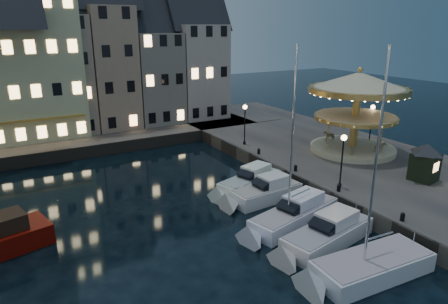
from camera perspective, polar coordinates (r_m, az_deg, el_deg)
ground at (r=27.44m, az=6.65°, el=-11.12°), size 160.00×160.00×0.00m
quay_east at (r=40.09m, az=17.83°, el=-1.43°), size 16.00×56.00×1.30m
quay_north at (r=49.24m, az=-21.16°, el=1.68°), size 44.00×12.00×1.30m
quaywall_e at (r=34.84m, az=8.82°, el=-3.63°), size 0.15×44.00×1.30m
quaywall_n at (r=43.87m, az=-17.29°, el=0.23°), size 48.00×0.15×1.30m
streetlamp_b at (r=31.07m, az=16.57°, el=-0.22°), size 0.44×0.44×4.17m
streetlamp_c at (r=41.14m, az=2.99°, el=4.75°), size 0.44×0.44×4.17m
streetlamp_d at (r=43.78m, az=20.34°, el=4.46°), size 0.44×0.44×4.17m
bollard_a at (r=27.98m, az=24.16°, el=-8.39°), size 0.30×0.30×0.57m
bollard_b at (r=31.13m, az=16.08°, el=-4.87°), size 0.30×0.30×0.57m
bollard_c at (r=34.51m, az=10.19°, el=-2.22°), size 0.30×0.30×0.57m
bollard_d at (r=38.63m, az=4.99°, el=0.15°), size 0.30×0.30×0.57m
townhouse_nc at (r=49.81m, az=-22.58°, el=11.25°), size 6.82×8.00×14.80m
townhouse_nd at (r=50.85m, az=-16.11°, el=12.56°), size 5.50×8.00×15.80m
townhouse_ne at (r=52.57m, az=-10.11°, el=11.46°), size 6.16×8.00×12.80m
townhouse_nf at (r=54.87m, az=-4.07°, el=12.45°), size 6.82×8.00×13.80m
motorboat_a at (r=23.77m, az=19.42°, el=-15.50°), size 7.97×3.10×13.29m
motorboat_b at (r=26.05m, az=14.08°, el=-11.63°), size 7.89×3.57×2.15m
motorboat_c at (r=28.06m, az=9.58°, el=-9.01°), size 8.54×3.96×11.32m
motorboat_d at (r=31.39m, az=5.44°, el=-5.95°), size 6.85×2.65×2.15m
motorboat_e at (r=33.28m, az=3.33°, el=-4.49°), size 7.19×3.93×2.15m
carousel at (r=40.27m, az=18.54°, el=7.49°), size 9.37×9.37×8.20m
ticket_kiosk at (r=35.27m, az=26.93°, el=-0.47°), size 2.95×2.95×3.46m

